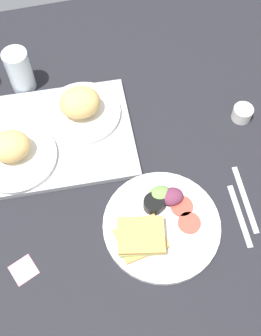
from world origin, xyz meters
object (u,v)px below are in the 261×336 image
object	(u,v)px
bread_plate_near	(13,152)
espresso_cup	(242,113)
bread_plate_far	(81,107)
sticky_note	(24,270)
serving_tray	(51,137)
fork	(240,215)
knife	(245,199)
plate_with_salad	(159,223)
drinking_glass	(19,71)

from	to	relation	value
bread_plate_near	espresso_cup	size ratio (longest dim) A/B	3.92
bread_plate_far	espresso_cup	bearing A→B (deg)	-13.88
bread_plate_near	espresso_cup	xyz separation A→B (cm)	(64.25, -1.22, -2.44)
bread_plate_near	sticky_note	xyz separation A→B (cm)	(-1.82, -30.50, -4.38)
serving_tray	sticky_note	distance (cm)	37.14
bread_plate_near	fork	size ratio (longest dim) A/B	1.29
fork	knife	bearing A→B (deg)	-33.43
bread_plate_near	fork	distance (cm)	60.81
bread_plate_near	plate_with_salad	distance (cm)	42.35
bread_plate_far	serving_tray	bearing A→B (deg)	-152.59
knife	sticky_note	world-z (taller)	knife
plate_with_salad	espresso_cup	bearing A→B (deg)	39.23
drinking_glass	sticky_note	distance (cm)	56.69
bread_plate_near	espresso_cup	bearing A→B (deg)	-1.08
drinking_glass	fork	world-z (taller)	drinking_glass
drinking_glass	serving_tray	bearing A→B (deg)	-76.11
plate_with_salad	sticky_note	bearing A→B (deg)	-174.80
serving_tray	sticky_note	size ratio (longest dim) A/B	8.04
bread_plate_far	fork	xyz separation A→B (cm)	(32.81, -39.53, -4.68)
bread_plate_far	sticky_note	bearing A→B (deg)	-118.51
bread_plate_far	sticky_note	world-z (taller)	bread_plate_far
bread_plate_near	drinking_glass	distance (cm)	25.98
serving_tray	knife	distance (cm)	54.84
drinking_glass	fork	bearing A→B (deg)	-49.13
bread_plate_near	knife	world-z (taller)	bread_plate_near
serving_tray	plate_with_salad	bearing A→B (deg)	-55.56
bread_plate_far	espresso_cup	world-z (taller)	bread_plate_far
bread_plate_far	plate_with_salad	distance (cm)	39.19
bread_plate_far	knife	xyz separation A→B (cm)	(35.81, -35.53, -4.68)
fork	sticky_note	bearing A→B (deg)	94.15
plate_with_salad	sticky_note	distance (cm)	34.18
plate_with_salad	bread_plate_far	bearing A→B (deg)	108.14
espresso_cup	fork	bearing A→B (deg)	-111.76
bread_plate_far	fork	distance (cm)	51.58
knife	sticky_note	size ratio (longest dim) A/B	3.39
serving_tray	plate_with_salad	size ratio (longest dim) A/B	1.55
espresso_cup	knife	distance (cm)	26.06
sticky_note	bread_plate_near	bearing A→B (deg)	86.58
serving_tray	espresso_cup	bearing A→B (deg)	-6.17
espresso_cup	fork	world-z (taller)	espresso_cup
serving_tray	plate_with_salad	xyz separation A→B (cm)	(21.96, -32.03, 0.88)
knife	espresso_cup	bearing A→B (deg)	-14.93
espresso_cup	knife	bearing A→B (deg)	-108.89
drinking_glass	knife	size ratio (longest dim) A/B	0.71
bread_plate_far	knife	distance (cm)	50.66
knife	plate_with_salad	bearing A→B (deg)	97.81
serving_tray	drinking_glass	bearing A→B (deg)	103.89
drinking_glass	bread_plate_near	bearing A→B (deg)	-101.33
bread_plate_near	serving_tray	bearing A→B (deg)	24.37
plate_with_salad	fork	xyz separation A→B (cm)	(20.66, -2.41, -1.43)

